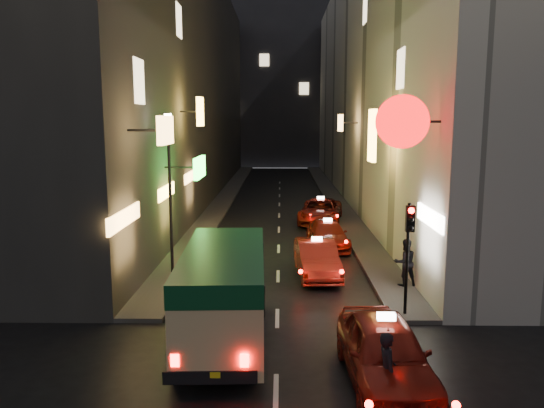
# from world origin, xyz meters

# --- Properties ---
(building_left) EXTENTS (7.62, 52.19, 18.00)m
(building_left) POSITION_xyz_m (-8.00, 33.99, 9.00)
(building_left) COLOR #33312E
(building_left) RESTS_ON ground
(building_right) EXTENTS (7.99, 52.00, 18.00)m
(building_right) POSITION_xyz_m (8.00, 33.99, 9.00)
(building_right) COLOR beige
(building_right) RESTS_ON ground
(building_far) EXTENTS (30.00, 10.00, 22.00)m
(building_far) POSITION_xyz_m (0.00, 66.00, 11.00)
(building_far) COLOR #333237
(building_far) RESTS_ON ground
(sidewalk_left) EXTENTS (1.50, 52.00, 0.15)m
(sidewalk_left) POSITION_xyz_m (-4.25, 34.00, 0.07)
(sidewalk_left) COLOR #413F3C
(sidewalk_left) RESTS_ON ground
(sidewalk_right) EXTENTS (1.50, 52.00, 0.15)m
(sidewalk_right) POSITION_xyz_m (4.25, 34.00, 0.07)
(sidewalk_right) COLOR #413F3C
(sidewalk_right) RESTS_ON ground
(minibus) EXTENTS (2.40, 6.22, 2.64)m
(minibus) POSITION_xyz_m (-1.45, 6.64, 1.67)
(minibus) COLOR #D8C187
(minibus) RESTS_ON ground
(taxi_near) EXTENTS (2.58, 5.81, 1.99)m
(taxi_near) POSITION_xyz_m (2.55, 4.41, 0.91)
(taxi_near) COLOR maroon
(taxi_near) RESTS_ON ground
(taxi_second) EXTENTS (2.44, 5.28, 1.81)m
(taxi_second) POSITION_xyz_m (1.53, 13.13, 0.82)
(taxi_second) COLOR maroon
(taxi_second) RESTS_ON ground
(taxi_third) EXTENTS (2.17, 4.69, 1.63)m
(taxi_third) POSITION_xyz_m (2.38, 17.93, 0.73)
(taxi_third) COLOR maroon
(taxi_third) RESTS_ON ground
(taxi_far) EXTENTS (2.97, 5.53, 1.84)m
(taxi_far) POSITION_xyz_m (2.49, 24.06, 0.84)
(taxi_far) COLOR maroon
(taxi_far) RESTS_ON ground
(pedestrian_crossing) EXTENTS (0.46, 0.66, 1.92)m
(pedestrian_crossing) POSITION_xyz_m (2.38, 3.34, 0.96)
(pedestrian_crossing) COLOR black
(pedestrian_crossing) RESTS_ON ground
(pedestrian_sidewalk) EXTENTS (0.81, 0.59, 1.96)m
(pedestrian_sidewalk) POSITION_xyz_m (4.63, 11.46, 1.13)
(pedestrian_sidewalk) COLOR black
(pedestrian_sidewalk) RESTS_ON sidewalk_right
(traffic_light) EXTENTS (0.26, 0.43, 3.50)m
(traffic_light) POSITION_xyz_m (4.00, 8.47, 2.69)
(traffic_light) COLOR black
(traffic_light) RESTS_ON sidewalk_right
(lamp_post) EXTENTS (0.28, 0.28, 6.22)m
(lamp_post) POSITION_xyz_m (-4.20, 13.00, 3.72)
(lamp_post) COLOR black
(lamp_post) RESTS_ON sidewalk_left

